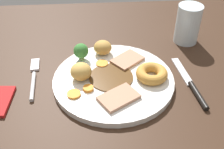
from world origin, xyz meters
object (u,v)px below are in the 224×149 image
meat_slice_main (127,60)px  broccoli_floret (81,51)px  carrot_coin_side (74,94)px  water_glass (188,24)px  dinner_plate (112,80)px  yorkshire_pudding (152,74)px  meat_slice_under (119,97)px  knife (192,86)px  roast_potato_right (81,71)px  carrot_coin_front (88,88)px  roast_potato_left (103,47)px  fork (34,77)px  carrot_coin_back (102,64)px

meat_slice_main → broccoli_floret: 11.48cm
carrot_coin_side → water_glass: water_glass is taller
dinner_plate → yorkshire_pudding: yorkshire_pudding is taller
meat_slice_under → knife: meat_slice_under is taller
roast_potato_right → carrot_coin_front: bearing=-69.1°
roast_potato_left → fork: bearing=-156.7°
dinner_plate → meat_slice_under: bearing=-82.6°
meat_slice_main → broccoli_floret: (-11.18, 1.68, 2.03)cm
carrot_coin_front → carrot_coin_back: size_ratio=0.79×
meat_slice_under → roast_potato_right: bearing=136.8°
carrot_coin_front → knife: size_ratio=0.12×
broccoli_floret → fork: (-11.20, -4.85, -3.45)cm
dinner_plate → knife: (17.86, -2.90, -0.25)cm
meat_slice_main → roast_potato_right: size_ratio=1.52×
fork → roast_potato_right: bearing=-107.3°
knife → broccoli_floret: bearing=59.8°
meat_slice_under → carrot_coin_side: size_ratio=2.70×
dinner_plate → broccoli_floret: size_ratio=6.37×
carrot_coin_front → carrot_coin_side: bearing=-153.9°
meat_slice_under → broccoli_floret: bearing=118.1°
dinner_plate → meat_slice_main: (4.18, 6.11, 1.10)cm
yorkshire_pudding → knife: 9.45cm
roast_potato_left → carrot_coin_side: roast_potato_left is taller
meat_slice_under → carrot_coin_front: 7.16cm
meat_slice_under → roast_potato_left: bearing=98.5°
roast_potato_left → carrot_coin_back: roast_potato_left is taller
carrot_coin_side → roast_potato_left: bearing=65.7°
meat_slice_main → meat_slice_under: 13.49cm
fork → knife: (36.06, -5.84, 0.06)cm
roast_potato_right → water_glass: (28.55, 16.25, 1.92)cm
meat_slice_main → yorkshire_pudding: (4.78, -6.61, 0.75)cm
dinner_plate → meat_slice_main: bearing=55.6°
yorkshire_pudding → roast_potato_left: (-10.60, 10.56, 0.59)cm
yorkshire_pudding → broccoli_floret: (-15.96, 8.29, 1.28)cm
carrot_coin_back → water_glass: bearing=25.6°
carrot_coin_front → carrot_coin_back: bearing=69.3°
roast_potato_right → knife: bearing=-7.5°
dinner_plate → carrot_coin_front: bearing=-146.4°
carrot_coin_back → water_glass: (23.68, 11.34, 3.64)cm
dinner_plate → meat_slice_under: meat_slice_under is taller
dinner_plate → water_glass: size_ratio=2.61×
meat_slice_main → water_glass: size_ratio=0.69×
roast_potato_right → broccoli_floret: broccoli_floret is taller
yorkshire_pudding → carrot_coin_side: bearing=-165.3°
dinner_plate → roast_potato_right: (-6.91, 0.37, 2.66)cm
meat_slice_under → fork: (-19.10, 9.92, -1.41)cm
yorkshire_pudding → carrot_coin_side: (-17.43, -4.59, -0.91)cm
dinner_plate → carrot_coin_front: 6.57cm
meat_slice_main → carrot_coin_side: size_ratio=2.46×
dinner_plate → carrot_coin_side: carrot_coin_side is taller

